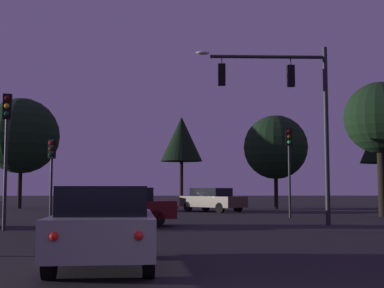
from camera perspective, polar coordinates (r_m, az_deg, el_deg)
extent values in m
plane|color=black|center=(29.72, -1.78, -7.66)|extent=(168.00, 168.00, 0.00)
cylinder|color=#232326|center=(22.48, 14.24, 0.94)|extent=(0.20, 0.20, 7.34)
cylinder|color=#232326|center=(22.49, 8.12, 9.25)|extent=(4.78, 0.19, 0.14)
ellipsoid|color=#F4EACC|center=(22.23, 1.17, 9.77)|extent=(0.56, 0.28, 0.16)
cylinder|color=#232326|center=(22.64, 10.54, 8.74)|extent=(0.05, 0.05, 0.35)
cube|color=black|center=(22.50, 10.56, 7.20)|extent=(0.30, 0.24, 0.90)
sphere|color=red|center=(22.69, 10.48, 7.82)|extent=(0.18, 0.18, 0.18)
sphere|color=#56380C|center=(22.63, 10.49, 7.12)|extent=(0.18, 0.18, 0.18)
sphere|color=#0C4219|center=(22.58, 10.50, 6.43)|extent=(0.18, 0.18, 0.18)
cylinder|color=#232326|center=(22.21, 3.20, 8.97)|extent=(0.05, 0.05, 0.31)
cube|color=black|center=(22.07, 3.21, 7.44)|extent=(0.30, 0.24, 0.90)
sphere|color=red|center=(22.27, 3.17, 8.07)|extent=(0.18, 0.18, 0.18)
sphere|color=#56380C|center=(22.21, 3.17, 7.37)|extent=(0.18, 0.18, 0.18)
sphere|color=#0C4219|center=(22.15, 3.18, 6.66)|extent=(0.18, 0.18, 0.18)
cylinder|color=#232326|center=(19.90, -19.41, -3.11)|extent=(0.12, 0.12, 3.95)
cube|color=black|center=(20.10, -19.22, 3.82)|extent=(0.33, 0.28, 0.90)
sphere|color=#4C0A0A|center=(20.01, -19.25, 4.67)|extent=(0.18, 0.18, 0.18)
sphere|color=#F9A319|center=(19.97, -19.27, 3.88)|extent=(0.18, 0.18, 0.18)
sphere|color=#0C4219|center=(19.93, -19.29, 3.08)|extent=(0.18, 0.18, 0.18)
cylinder|color=#232326|center=(27.63, 10.44, -3.98)|extent=(0.12, 0.12, 3.69)
cube|color=black|center=(27.76, 10.37, 0.76)|extent=(0.33, 0.28, 0.90)
sphere|color=#4C0A0A|center=(27.65, 10.38, 1.36)|extent=(0.18, 0.18, 0.18)
sphere|color=#56380C|center=(27.62, 10.39, 0.79)|extent=(0.18, 0.18, 0.18)
sphere|color=#1EE04C|center=(27.59, 10.40, 0.21)|extent=(0.18, 0.18, 0.18)
cylinder|color=#232326|center=(26.06, -14.90, -4.71)|extent=(0.12, 0.12, 2.90)
cube|color=black|center=(26.12, -14.81, -0.54)|extent=(0.36, 0.32, 0.90)
sphere|color=red|center=(26.03, -14.96, 0.10)|extent=(0.18, 0.18, 0.18)
sphere|color=#56380C|center=(26.01, -14.97, -0.52)|extent=(0.18, 0.18, 0.18)
sphere|color=#0C4219|center=(25.99, -14.98, -1.13)|extent=(0.18, 0.18, 0.18)
cube|color=gray|center=(10.37, -9.37, -9.27)|extent=(2.07, 4.30, 0.68)
cube|color=black|center=(10.19, -9.37, -5.97)|extent=(1.70, 2.36, 0.52)
cylinder|color=black|center=(11.84, -12.96, -10.30)|extent=(0.24, 0.65, 0.64)
cylinder|color=black|center=(11.76, -5.03, -10.44)|extent=(0.24, 0.65, 0.64)
cylinder|color=black|center=(9.11, -15.07, -11.94)|extent=(0.24, 0.65, 0.64)
cylinder|color=black|center=(9.01, -4.69, -12.17)|extent=(0.24, 0.65, 0.64)
sphere|color=red|center=(8.33, -14.61, -9.59)|extent=(0.14, 0.14, 0.14)
sphere|color=red|center=(8.24, -5.75, -9.77)|extent=(0.14, 0.14, 0.14)
cube|color=#4C0F0F|center=(21.32, -8.01, -6.97)|extent=(4.70, 2.16, 0.68)
cube|color=black|center=(21.30, -7.59, -5.36)|extent=(2.58, 1.76, 0.52)
cylinder|color=black|center=(20.61, -12.36, -7.92)|extent=(0.65, 0.24, 0.64)
cylinder|color=black|center=(22.27, -11.88, -7.69)|extent=(0.65, 0.24, 0.64)
cylinder|color=black|center=(20.50, -3.82, -8.04)|extent=(0.65, 0.24, 0.64)
cylinder|color=black|center=(22.17, -3.99, -7.80)|extent=(0.65, 0.24, 0.64)
sphere|color=red|center=(20.71, -1.63, -6.80)|extent=(0.14, 0.14, 0.14)
sphere|color=red|center=(22.02, -1.90, -6.68)|extent=(0.14, 0.14, 0.14)
cube|color=black|center=(36.33, -9.69, -6.04)|extent=(2.88, 4.52, 0.68)
cube|color=black|center=(36.46, -9.58, -5.09)|extent=(2.12, 2.60, 0.52)
cylinder|color=black|center=(34.75, -9.32, -6.66)|extent=(0.36, 0.67, 0.64)
cylinder|color=black|center=(35.40, -11.79, -6.59)|extent=(0.36, 0.67, 0.64)
cylinder|color=black|center=(37.32, -7.71, -6.55)|extent=(0.36, 0.67, 0.64)
cylinder|color=black|center=(37.93, -10.03, -6.49)|extent=(0.36, 0.67, 0.64)
sphere|color=red|center=(38.05, -7.56, -5.86)|extent=(0.14, 0.14, 0.14)
sphere|color=red|center=(38.52, -9.36, -5.82)|extent=(0.14, 0.14, 0.14)
cube|color=#473828|center=(33.92, 2.23, -6.20)|extent=(4.19, 4.55, 0.68)
cube|color=black|center=(34.02, 2.05, -5.18)|extent=(2.70, 2.81, 0.52)
cylinder|color=black|center=(33.46, 4.96, -6.78)|extent=(0.56, 0.62, 0.64)
cylinder|color=black|center=(32.34, 3.05, -6.86)|extent=(0.56, 0.62, 0.64)
cylinder|color=black|center=(35.53, 1.49, -6.68)|extent=(0.56, 0.62, 0.64)
cylinder|color=black|center=(34.47, -0.42, -6.74)|extent=(0.56, 0.62, 0.64)
sphere|color=red|center=(35.96, 0.45, -5.96)|extent=(0.14, 0.14, 0.14)
sphere|color=red|center=(35.14, -1.05, -5.99)|extent=(0.14, 0.14, 0.14)
cylinder|color=black|center=(41.95, -18.00, -4.23)|extent=(0.31, 0.31, 3.47)
sphere|color=black|center=(42.14, -17.87, 0.85)|extent=(5.71, 5.71, 5.71)
cylinder|color=black|center=(29.97, 19.74, -3.60)|extent=(0.45, 0.45, 3.93)
sphere|color=black|center=(30.21, 19.56, 2.68)|extent=(3.84, 3.84, 3.84)
cylinder|color=black|center=(39.45, 9.02, -4.81)|extent=(0.29, 0.29, 2.88)
sphere|color=black|center=(39.57, 8.96, -0.33)|extent=(4.71, 4.71, 4.71)
cylinder|color=black|center=(44.36, -1.14, -4.30)|extent=(0.29, 0.29, 3.76)
cone|color=black|center=(44.55, -1.13, 0.55)|extent=(3.51, 3.51, 3.76)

